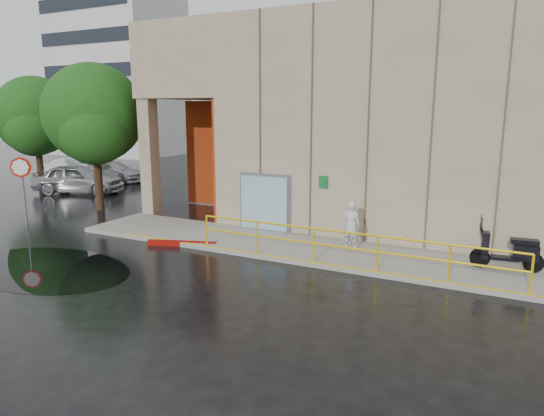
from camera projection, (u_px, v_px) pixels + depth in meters
The scene contains 15 objects.
ground at pixel (157, 282), 13.13m from camera, with size 120.00×120.00×0.00m, color black.
sidewalk at pixel (350, 255), 15.28m from camera, with size 20.00×3.00×0.15m, color gray.
building at pixel (429, 118), 19.62m from camera, with size 20.00×10.17×8.00m.
guardrail at pixel (345, 248), 13.86m from camera, with size 9.56×0.06×1.03m.
distant_building at pixel (118, 79), 48.45m from camera, with size 12.00×8.08×15.00m.
person at pixel (351, 226), 15.38m from camera, with size 0.59×0.39×1.61m, color silver.
scooter at pixel (509, 240), 13.47m from camera, with size 1.95×0.84×1.48m.
stop_sign at pixel (22, 176), 19.14m from camera, with size 0.71×0.49×2.74m.
red_curb at pixel (182, 244), 16.48m from camera, with size 2.40×0.18×0.18m, color #8A0B04.
puddle at pixel (46, 268), 14.23m from camera, with size 5.78×3.56×0.01m, color black.
car_a at pixel (78, 179), 26.59m from camera, with size 1.92×4.78×1.63m, color #9D9FA4.
car_b at pixel (78, 169), 31.71m from camera, with size 1.51×4.33×1.43m, color white.
car_c at pixel (113, 171), 30.95m from camera, with size 1.80×4.43×1.29m, color #9C9EA3.
tree_near at pixel (94, 118), 21.37m from camera, with size 4.42×4.42×6.59m.
tree_far at pixel (35, 119), 26.86m from camera, with size 4.36×4.36×6.37m.
Camera 1 is at (8.42, -9.70, 4.61)m, focal length 32.00 mm.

